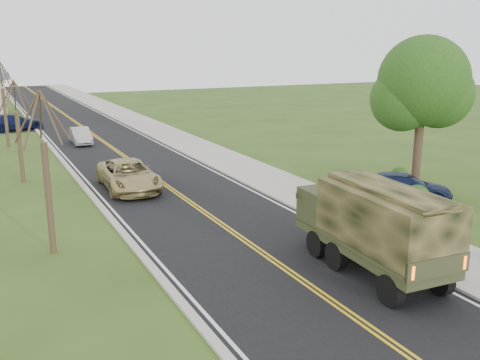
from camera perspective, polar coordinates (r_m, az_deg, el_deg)
ground at (r=15.48m, az=14.43°, el=-15.60°), size 160.00×160.00×0.00m
road at (r=51.34m, az=-16.06°, el=5.17°), size 8.00×120.00×0.01m
curb_right at (r=52.23m, az=-11.58°, el=5.64°), size 0.30×120.00×0.12m
sidewalk_right at (r=52.70m, az=-9.74°, el=5.79°), size 3.20×120.00×0.10m
curb_left at (r=50.76m, az=-20.68°, el=4.76°), size 0.30×120.00×0.10m
leafy_tree at (r=28.42m, az=18.92°, el=9.25°), size 4.83×4.50×8.10m
bare_tree_a at (r=20.67m, az=-19.85°, el=-0.53°), size 1.93×2.26×6.08m
bare_tree_b at (r=32.43m, az=-22.49°, el=4.07°), size 1.83×2.14×5.73m
bare_tree_c at (r=44.27m, az=-23.79°, el=6.78°), size 2.04×2.39×6.42m
military_truck at (r=18.45m, az=14.16°, el=-4.38°), size 2.58×6.54×3.20m
suv_champagne at (r=29.33m, az=-11.82°, el=0.50°), size 2.77×5.72×1.57m
sedan_silver at (r=44.01m, az=-16.64°, el=4.53°), size 1.46×3.90×1.27m
pickup_navy at (r=27.95m, az=17.07°, el=-0.73°), size 4.90×4.30×1.36m
lot_car_navy at (r=53.07m, az=-22.96°, el=5.69°), size 5.50×3.32×1.49m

